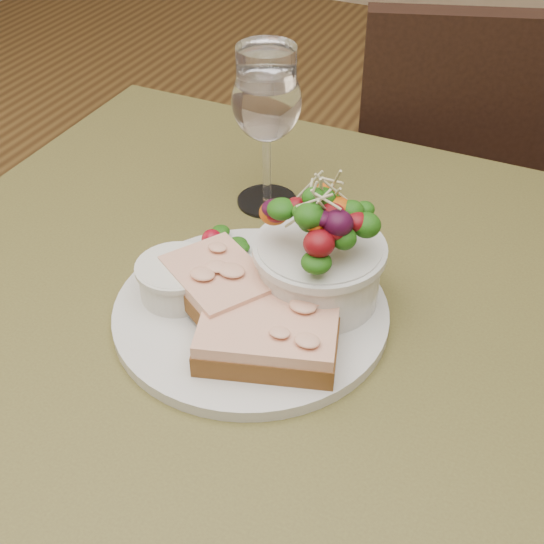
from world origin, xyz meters
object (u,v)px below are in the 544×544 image
at_px(sandwich_back, 219,283).
at_px(ramekin, 177,278).
at_px(sandwich_front, 269,334).
at_px(wine_glass, 267,106).
at_px(chair_far, 453,294).
at_px(dinner_plate, 251,312).
at_px(cafe_table, 256,391).
at_px(salad_bowl, 320,247).

height_order(sandwich_back, ramekin, sandwich_back).
bearing_deg(sandwich_front, wine_glass, 98.63).
height_order(chair_far, dinner_plate, chair_far).
bearing_deg(cafe_table, dinner_plate, 167.14).
relative_size(ramekin, wine_glass, 0.41).
xyz_separation_m(salad_bowl, wine_glass, (-0.12, 0.15, 0.05)).
xyz_separation_m(cafe_table, dinner_plate, (-0.00, 0.00, 0.11)).
relative_size(sandwich_back, wine_glass, 0.73).
bearing_deg(chair_far, ramekin, 57.83).
relative_size(dinner_plate, sandwich_front, 1.83).
bearing_deg(chair_far, cafe_table, 63.88).
height_order(sandwich_back, salad_bowl, salad_bowl).
bearing_deg(cafe_table, sandwich_back, -173.39).
bearing_deg(chair_far, dinner_plate, 63.55).
relative_size(sandwich_front, ramekin, 2.00).
distance_m(cafe_table, ramekin, 0.15).
relative_size(sandwich_front, sandwich_back, 1.12).
distance_m(cafe_table, sandwich_back, 0.14).
height_order(sandwich_front, ramekin, ramekin).
xyz_separation_m(cafe_table, salad_bowl, (0.05, 0.04, 0.17)).
bearing_deg(sandwich_back, wine_glass, 134.01).
distance_m(dinner_plate, wine_glass, 0.23).
bearing_deg(chair_far, sandwich_front, 67.03).
relative_size(cafe_table, dinner_plate, 3.03).
bearing_deg(chair_far, wine_glass, 52.77).
bearing_deg(sandwich_front, ramekin, 147.76).
bearing_deg(cafe_table, sandwich_front, -50.12).
bearing_deg(salad_bowl, cafe_table, -136.95).
distance_m(sandwich_back, salad_bowl, 0.10).
distance_m(sandwich_front, wine_glass, 0.27).
bearing_deg(dinner_plate, cafe_table, -12.86).
height_order(dinner_plate, sandwich_front, sandwich_front).
xyz_separation_m(sandwich_front, ramekin, (-0.11, 0.03, 0.00)).
bearing_deg(wine_glass, sandwich_back, -78.12).
bearing_deg(sandwich_back, dinner_plate, 41.18).
bearing_deg(dinner_plate, wine_glass, 110.81).
relative_size(chair_far, sandwich_front, 6.26).
relative_size(cafe_table, ramekin, 11.12).
xyz_separation_m(sandwich_back, ramekin, (-0.04, -0.01, -0.00)).
xyz_separation_m(sandwich_back, wine_glass, (-0.04, 0.19, 0.09)).
bearing_deg(wine_glass, dinner_plate, -69.19).
bearing_deg(wine_glass, ramekin, -90.36).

